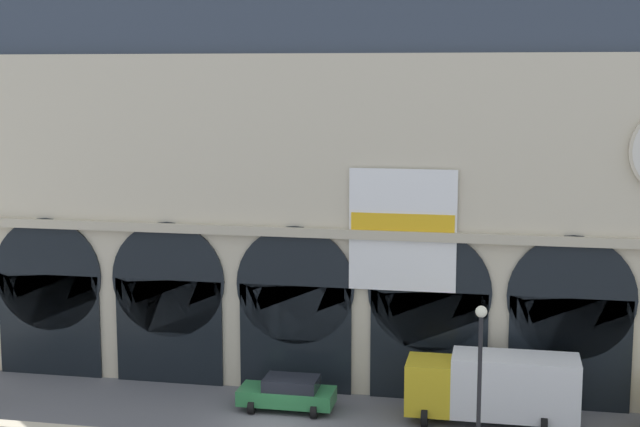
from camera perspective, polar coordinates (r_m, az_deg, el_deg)
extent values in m
cube|color=beige|center=(47.23, -0.79, -0.25)|extent=(39.88, 5.52, 16.26)
cube|color=#333D4C|center=(47.05, -0.73, 12.04)|extent=(39.88, 4.92, 3.92)
cube|color=black|center=(50.08, -16.12, -6.52)|extent=(5.50, 0.20, 5.26)
cylinder|color=black|center=(49.48, -16.25, -3.58)|extent=(5.79, 0.20, 5.79)
cube|color=black|center=(47.53, -9.16, -7.10)|extent=(5.50, 0.20, 5.26)
cylinder|color=black|center=(46.89, -9.23, -4.00)|extent=(5.79, 0.20, 5.79)
cube|color=black|center=(45.75, -1.51, -7.61)|extent=(5.50, 0.20, 5.26)
cylinder|color=black|center=(45.08, -1.52, -4.40)|extent=(5.79, 0.20, 5.79)
cube|color=black|center=(44.82, 6.62, -8.01)|extent=(5.50, 0.20, 5.26)
cylinder|color=black|center=(44.15, 6.68, -4.74)|extent=(5.79, 0.20, 5.79)
cube|color=black|center=(44.81, 14.93, -8.26)|extent=(5.50, 0.20, 5.26)
cylinder|color=black|center=(44.14, 15.06, -4.98)|extent=(5.79, 0.20, 5.79)
cube|color=white|center=(43.57, 5.04, -1.02)|extent=(5.01, 0.12, 5.73)
cube|color=yellow|center=(43.46, 5.04, -0.73)|extent=(4.81, 0.04, 1.10)
cube|color=#C0B49A|center=(44.47, -1.57, -1.13)|extent=(39.88, 0.50, 0.44)
cube|color=#2D7A42|center=(43.89, -2.04, -11.04)|extent=(4.40, 1.80, 0.70)
cube|color=black|center=(43.64, -1.76, -10.29)|extent=(2.46, 1.62, 0.55)
cylinder|color=black|center=(43.61, -4.19, -11.68)|extent=(0.28, 0.60, 0.60)
cylinder|color=black|center=(45.08, -3.63, -10.99)|extent=(0.28, 0.60, 0.60)
cylinder|color=black|center=(42.97, -0.37, -11.97)|extent=(0.28, 0.60, 0.60)
cylinder|color=black|center=(44.46, 0.06, -11.25)|extent=(0.28, 0.60, 0.60)
cube|color=gold|center=(42.78, 6.66, -10.32)|extent=(2.00, 2.30, 2.30)
cube|color=white|center=(42.61, 11.78, -10.24)|extent=(5.50, 2.30, 2.70)
cylinder|color=black|center=(42.20, 6.38, -12.24)|extent=(0.28, 0.84, 0.84)
cylinder|color=black|center=(44.14, 6.61, -11.30)|extent=(0.28, 0.84, 0.84)
cylinder|color=black|center=(42.13, 13.47, -12.47)|extent=(0.28, 0.84, 0.84)
cylinder|color=black|center=(44.07, 13.37, -11.51)|extent=(0.28, 0.84, 0.84)
cylinder|color=black|center=(36.12, 9.65, -11.18)|extent=(0.16, 0.16, 6.50)
sphere|color=#F2EDCC|center=(35.12, 9.79, -5.91)|extent=(0.44, 0.44, 0.44)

